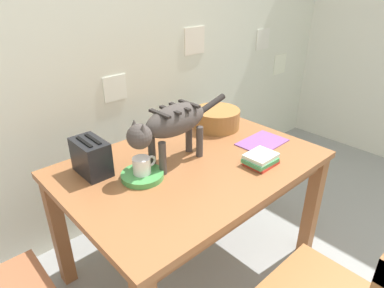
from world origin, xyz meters
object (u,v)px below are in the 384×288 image
(cat, at_px, (171,124))
(book_stack, at_px, (261,159))
(magazine, at_px, (262,142))
(saucer_bowl, at_px, (142,175))
(toaster, at_px, (91,157))
(wicker_basket, at_px, (217,118))
(coffee_mug, at_px, (142,165))
(dining_table, at_px, (192,176))

(cat, relative_size, book_stack, 3.80)
(cat, relative_size, magazine, 2.31)
(saucer_bowl, xyz_separation_m, magazine, (0.72, -0.16, -0.01))
(book_stack, xyz_separation_m, toaster, (-0.66, 0.50, 0.06))
(wicker_basket, relative_size, toaster, 1.41)
(magazine, bearing_deg, cat, 161.00)
(book_stack, distance_m, wicker_basket, 0.50)
(coffee_mug, xyz_separation_m, magazine, (0.72, -0.16, -0.06))
(wicker_basket, distance_m, toaster, 0.84)
(magazine, distance_m, book_stack, 0.25)
(dining_table, height_order, toaster, toaster)
(coffee_mug, height_order, magazine, coffee_mug)
(cat, distance_m, saucer_bowl, 0.28)
(saucer_bowl, relative_size, toaster, 1.01)
(coffee_mug, distance_m, toaster, 0.25)
(magazine, bearing_deg, dining_table, 163.78)
(magazine, relative_size, toaster, 1.37)
(magazine, relative_size, book_stack, 1.65)
(magazine, xyz_separation_m, wicker_basket, (-0.03, 0.33, 0.06))
(coffee_mug, xyz_separation_m, wicker_basket, (0.68, 0.17, -0.01))
(coffee_mug, height_order, wicker_basket, wicker_basket)
(saucer_bowl, bearing_deg, coffee_mug, 0.00)
(toaster, bearing_deg, book_stack, -37.26)
(dining_table, xyz_separation_m, magazine, (0.44, -0.11, 0.09))
(cat, xyz_separation_m, saucer_bowl, (-0.19, -0.01, -0.21))
(book_stack, bearing_deg, wicker_basket, 69.57)
(book_stack, bearing_deg, saucer_bowl, 149.68)
(saucer_bowl, bearing_deg, magazine, -12.24)
(cat, relative_size, toaster, 3.16)
(coffee_mug, distance_m, book_stack, 0.59)
(saucer_bowl, height_order, magazine, saucer_bowl)
(saucer_bowl, bearing_deg, book_stack, -30.32)
(cat, xyz_separation_m, wicker_basket, (0.50, 0.16, -0.16))
(dining_table, height_order, cat, cat)
(dining_table, height_order, saucer_bowl, saucer_bowl)
(book_stack, height_order, toaster, toaster)
(saucer_bowl, distance_m, wicker_basket, 0.71)
(coffee_mug, bearing_deg, wicker_basket, 14.11)
(dining_table, xyz_separation_m, toaster, (-0.43, 0.24, 0.17))
(magazine, xyz_separation_m, toaster, (-0.87, 0.36, 0.08))
(coffee_mug, distance_m, wicker_basket, 0.71)
(cat, distance_m, coffee_mug, 0.24)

